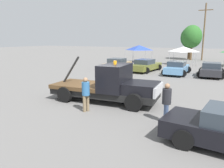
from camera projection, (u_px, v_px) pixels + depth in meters
name	position (u px, v px, depth m)	size (l,w,h in m)	color
ground_plane	(104.00, 101.00, 12.51)	(160.00, 160.00, 0.00)	slate
tow_truck	(110.00, 86.00, 12.18)	(6.27, 2.61, 2.51)	black
person_near_truck	(167.00, 100.00, 9.13)	(0.38, 0.38, 1.70)	#475B84
person_at_hood	(86.00, 92.00, 10.55)	(0.38, 0.38, 1.69)	#847051
parked_car_tan	(118.00, 64.00, 25.14)	(2.53, 4.35, 1.34)	tan
parked_car_olive	(145.00, 65.00, 23.92)	(2.82, 4.90, 1.34)	olive
parked_car_skyblue	(177.00, 68.00, 21.87)	(2.39, 4.33, 1.34)	#669ED1
parked_car_charcoal	(211.00, 70.00, 20.67)	(2.45, 4.30, 1.34)	#2D2D33
canopy_tent_blue	(139.00, 48.00, 32.81)	(3.23, 3.23, 2.59)	#9E9EA3
canopy_tent_white	(183.00, 49.00, 29.65)	(3.12, 3.12, 2.50)	#9E9EA3
tree_left	(192.00, 37.00, 36.32)	(3.23, 3.23, 5.77)	brown
tree_center	(190.00, 38.00, 37.58)	(3.11, 3.11, 5.56)	brown
traffic_cone	(123.00, 81.00, 17.05)	(0.40, 0.40, 0.55)	black
utility_pole	(204.00, 31.00, 35.67)	(2.20, 0.24, 9.17)	brown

